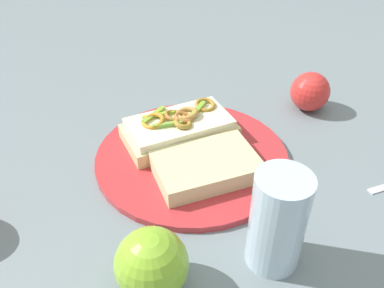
# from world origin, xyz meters

# --- Properties ---
(ground_plane) EXTENTS (2.00, 2.00, 0.00)m
(ground_plane) POSITION_xyz_m (0.00, 0.00, 0.00)
(ground_plane) COLOR slate
(ground_plane) RESTS_ON ground
(plate) EXTENTS (0.30, 0.30, 0.01)m
(plate) POSITION_xyz_m (0.00, 0.00, 0.01)
(plate) COLOR #B92F34
(plate) RESTS_ON ground_plane
(sandwich) EXTENTS (0.20, 0.17, 0.05)m
(sandwich) POSITION_xyz_m (0.03, -0.04, 0.03)
(sandwich) COLOR beige
(sandwich) RESTS_ON plate
(bread_slice_side) EXTENTS (0.17, 0.16, 0.03)m
(bread_slice_side) POSITION_xyz_m (-0.03, 0.04, 0.02)
(bread_slice_side) COLOR beige
(bread_slice_side) RESTS_ON plate
(apple_0) EXTENTS (0.11, 0.11, 0.08)m
(apple_0) POSITION_xyz_m (0.02, 0.23, 0.04)
(apple_0) COLOR #83B62D
(apple_0) RESTS_ON ground_plane
(apple_1) EXTENTS (0.08, 0.08, 0.07)m
(apple_1) POSITION_xyz_m (-0.19, -0.17, 0.04)
(apple_1) COLOR red
(apple_1) RESTS_ON ground_plane
(drinking_glass) EXTENTS (0.06, 0.06, 0.13)m
(drinking_glass) POSITION_xyz_m (-0.12, 0.17, 0.06)
(drinking_glass) COLOR silver
(drinking_glass) RESTS_ON ground_plane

